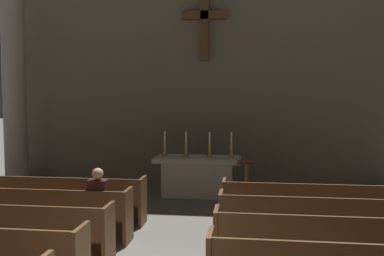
% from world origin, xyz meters
% --- Properties ---
extents(pew_left_row_3, '(3.27, 0.50, 0.95)m').
position_xyz_m(pew_left_row_3, '(-2.41, 2.08, 0.48)').
color(pew_left_row_3, brown).
rests_on(pew_left_row_3, ground).
extents(pew_left_row_4, '(3.27, 0.50, 0.95)m').
position_xyz_m(pew_left_row_4, '(-2.41, 3.14, 0.48)').
color(pew_left_row_4, brown).
rests_on(pew_left_row_4, ground).
extents(pew_left_row_5, '(3.27, 0.50, 0.95)m').
position_xyz_m(pew_left_row_5, '(-2.41, 4.20, 0.48)').
color(pew_left_row_5, brown).
rests_on(pew_left_row_5, ground).
extents(pew_right_row_3, '(3.27, 0.50, 0.95)m').
position_xyz_m(pew_right_row_3, '(2.41, 2.08, 0.48)').
color(pew_right_row_3, brown).
rests_on(pew_right_row_3, ground).
extents(pew_right_row_4, '(3.27, 0.50, 0.95)m').
position_xyz_m(pew_right_row_4, '(2.41, 3.14, 0.48)').
color(pew_right_row_4, brown).
rests_on(pew_right_row_4, ground).
extents(pew_right_row_5, '(3.27, 0.50, 0.95)m').
position_xyz_m(pew_right_row_5, '(2.41, 4.20, 0.48)').
color(pew_right_row_5, brown).
rests_on(pew_right_row_5, ground).
extents(column_left_third, '(0.95, 0.95, 7.50)m').
position_xyz_m(column_left_third, '(-5.20, 7.29, 3.66)').
color(column_left_third, '#9E998E').
rests_on(column_left_third, ground).
extents(altar, '(2.20, 0.90, 1.01)m').
position_xyz_m(altar, '(0.00, 6.78, 0.53)').
color(altar, '#A8A399').
rests_on(altar, ground).
extents(candlestick_outer_left, '(0.16, 0.16, 0.63)m').
position_xyz_m(candlestick_outer_left, '(-0.85, 6.78, 1.21)').
color(candlestick_outer_left, '#B79338').
rests_on(candlestick_outer_left, altar).
extents(candlestick_inner_left, '(0.16, 0.16, 0.63)m').
position_xyz_m(candlestick_inner_left, '(-0.30, 6.78, 1.21)').
color(candlestick_inner_left, '#B79338').
rests_on(candlestick_inner_left, altar).
extents(candlestick_inner_right, '(0.16, 0.16, 0.63)m').
position_xyz_m(candlestick_inner_right, '(0.30, 6.78, 1.21)').
color(candlestick_inner_right, '#B79338').
rests_on(candlestick_inner_right, altar).
extents(candlestick_outer_right, '(0.16, 0.16, 0.63)m').
position_xyz_m(candlestick_outer_right, '(0.85, 6.78, 1.21)').
color(candlestick_outer_right, '#B79338').
rests_on(candlestick_outer_right, altar).
extents(apse_with_cross, '(11.42, 0.49, 8.29)m').
position_xyz_m(apse_with_cross, '(0.00, 8.75, 4.15)').
color(apse_with_cross, '#706656').
rests_on(apse_with_cross, ground).
extents(lectern, '(0.44, 0.36, 1.15)m').
position_xyz_m(lectern, '(1.24, 5.58, 0.55)').
color(lectern, brown).
rests_on(lectern, ground).
extents(lone_worshipper, '(0.32, 0.43, 1.32)m').
position_xyz_m(lone_worshipper, '(-1.32, 3.17, 0.69)').
color(lone_worshipper, '#26262B').
rests_on(lone_worshipper, ground).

